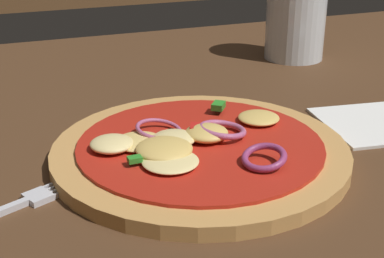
{
  "coord_description": "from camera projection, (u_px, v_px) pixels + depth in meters",
  "views": [
    {
      "loc": [
        -0.17,
        -0.42,
        0.25
      ],
      "look_at": [
        -0.01,
        0.01,
        0.06
      ],
      "focal_mm": 51.83,
      "sensor_mm": 36.0,
      "label": 1
    }
  ],
  "objects": [
    {
      "name": "dining_table",
      "position": [
        202.0,
        169.0,
        0.51
      ],
      "size": [
        1.24,
        0.94,
        0.04
      ],
      "color": "#4C301C",
      "rests_on": "ground"
    },
    {
      "name": "beer_glass",
      "position": [
        296.0,
        20.0,
        0.77
      ],
      "size": [
        0.08,
        0.08,
        0.12
      ],
      "color": "silver",
      "rests_on": "dining_table"
    },
    {
      "name": "pizza",
      "position": [
        198.0,
        149.0,
        0.49
      ],
      "size": [
        0.26,
        0.26,
        0.03
      ],
      "color": "tan",
      "rests_on": "dining_table"
    }
  ]
}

